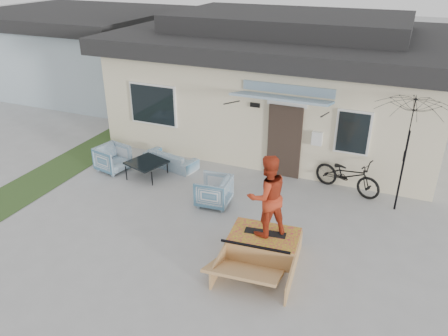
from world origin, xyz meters
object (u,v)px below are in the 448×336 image
at_px(armchair_right, 214,190).
at_px(coffee_table, 147,169).
at_px(armchair_left, 113,157).
at_px(patio_umbrella, 407,145).
at_px(skate_ramp, 264,244).
at_px(skater, 267,194).
at_px(bicycle, 348,171).
at_px(skateboard, 265,232).
at_px(loveseat, 171,156).

height_order(armchair_right, coffee_table, armchair_right).
distance_m(armchair_left, patio_umbrella, 7.97).
distance_m(skate_ramp, skater, 1.18).
bearing_deg(bicycle, armchair_left, 119.83).
bearing_deg(armchair_right, skateboard, 46.97).
bearing_deg(bicycle, skateboard, 178.93).
xyz_separation_m(coffee_table, bicycle, (5.39, 1.34, 0.36)).
bearing_deg(skater, skate_ramp, 50.85).
height_order(armchair_left, skateboard, armchair_left).
bearing_deg(armchair_left, skateboard, -99.17).
height_order(bicycle, skater, skater).
relative_size(armchair_right, skateboard, 0.95).
height_order(armchair_right, skater, skater).
bearing_deg(armchair_right, coffee_table, -111.07).
bearing_deg(skate_ramp, skateboard, 90.00).
xyz_separation_m(armchair_left, patio_umbrella, (7.81, 0.91, 1.33)).
distance_m(armchair_left, skater, 5.81).
height_order(armchair_left, armchair_right, armchair_left).
xyz_separation_m(patio_umbrella, skate_ramp, (-2.45, -3.00, -1.51)).
distance_m(armchair_left, coffee_table, 1.15).
relative_size(loveseat, armchair_left, 2.02).
relative_size(armchair_left, patio_umbrella, 0.38).
bearing_deg(coffee_table, armchair_right, -15.68).
xyz_separation_m(loveseat, skateboard, (3.92, -2.94, 0.18)).
bearing_deg(skate_ramp, coffee_table, 147.94).
xyz_separation_m(skate_ramp, skateboard, (-0.00, 0.05, 0.27)).
xyz_separation_m(skate_ramp, skater, (-0.00, 0.05, 1.18)).
xyz_separation_m(armchair_left, bicycle, (6.52, 1.38, 0.17)).
relative_size(armchair_left, skateboard, 0.96).
bearing_deg(armchair_left, loveseat, -46.01).
bearing_deg(skate_ramp, armchair_left, 153.38).
bearing_deg(bicycle, skater, 178.93).
distance_m(loveseat, armchair_left, 1.69).
bearing_deg(armchair_left, bicycle, -66.34).
relative_size(armchair_left, skater, 0.47).
bearing_deg(patio_umbrella, coffee_table, -172.53).
distance_m(armchair_right, patio_umbrella, 4.74).
distance_m(skateboard, skater, 0.91).
relative_size(armchair_left, coffee_table, 0.89).
height_order(loveseat, armchair_right, armchair_right).
height_order(bicycle, skate_ramp, bicycle).
distance_m(patio_umbrella, skateboard, 4.04).
bearing_deg(patio_umbrella, armchair_right, -160.15).
xyz_separation_m(loveseat, armchair_right, (2.10, -1.53, 0.09)).
distance_m(patio_umbrella, skate_ramp, 4.16).
bearing_deg(skate_ramp, patio_umbrella, 45.39).
bearing_deg(skateboard, armchair_right, 135.04).
xyz_separation_m(armchair_left, coffee_table, (1.13, 0.04, -0.18)).
distance_m(loveseat, patio_umbrella, 6.54).
xyz_separation_m(patio_umbrella, skateboard, (-2.46, -2.95, -1.24)).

